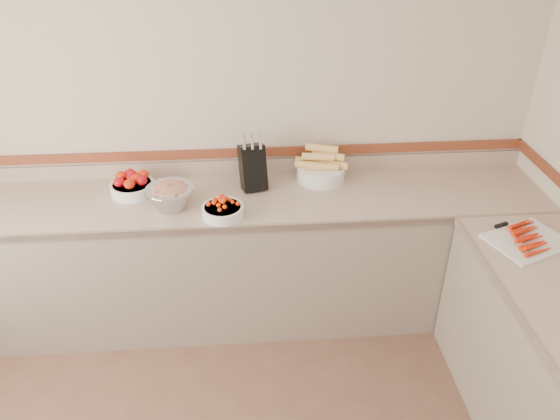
{
  "coord_description": "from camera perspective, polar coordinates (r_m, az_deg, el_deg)",
  "views": [
    {
      "loc": [
        0.15,
        -1.18,
        2.56
      ],
      "look_at": [
        0.35,
        1.35,
        1.0
      ],
      "focal_mm": 35.0,
      "sensor_mm": 36.0,
      "label": 1
    }
  ],
  "objects": [
    {
      "name": "back_wall",
      "position": [
        3.43,
        -6.79,
        9.74
      ],
      "size": [
        4.0,
        0.0,
        4.0
      ],
      "primitive_type": "plane",
      "rotation": [
        1.57,
        0.0,
        0.0
      ],
      "color": "beige",
      "rests_on": "ground_plane"
    },
    {
      "name": "cutting_board",
      "position": [
        3.18,
        24.43,
        -2.75
      ],
      "size": [
        0.48,
        0.43,
        0.06
      ],
      "color": "white",
      "rests_on": "counter_right"
    },
    {
      "name": "corn_bowl",
      "position": [
        3.48,
        4.3,
        4.32
      ],
      "size": [
        0.34,
        0.31,
        0.23
      ],
      "color": "white",
      "rests_on": "counter_back"
    },
    {
      "name": "rhubarb_bowl",
      "position": [
        3.22,
        -11.37,
        1.52
      ],
      "size": [
        0.28,
        0.28,
        0.16
      ],
      "color": "#B2B2BA",
      "rests_on": "counter_back"
    },
    {
      "name": "knife_block",
      "position": [
        3.34,
        -2.87,
        4.61
      ],
      "size": [
        0.19,
        0.21,
        0.36
      ],
      "color": "black",
      "rests_on": "counter_back"
    },
    {
      "name": "cherry_tomato_bowl",
      "position": [
        3.11,
        -6.01,
        0.07
      ],
      "size": [
        0.24,
        0.24,
        0.13
      ],
      "color": "white",
      "rests_on": "counter_back"
    },
    {
      "name": "counter_back",
      "position": [
        3.55,
        -6.07,
        -5.01
      ],
      "size": [
        4.0,
        0.65,
        1.08
      ],
      "color": "tan",
      "rests_on": "ground_plane"
    },
    {
      "name": "tomato_bowl",
      "position": [
        3.44,
        -15.19,
        2.57
      ],
      "size": [
        0.27,
        0.27,
        0.13
      ],
      "color": "white",
      "rests_on": "counter_back"
    }
  ]
}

